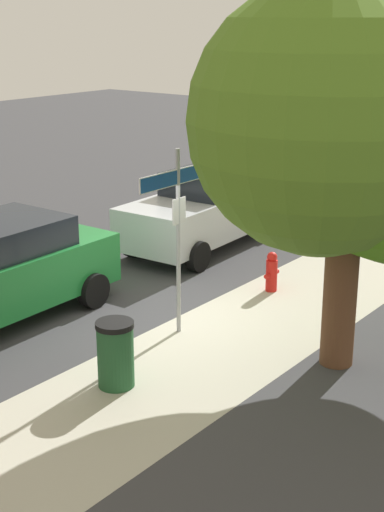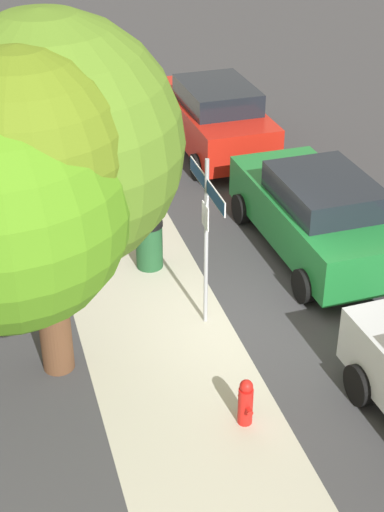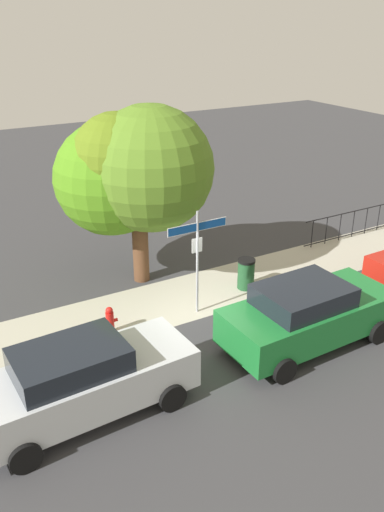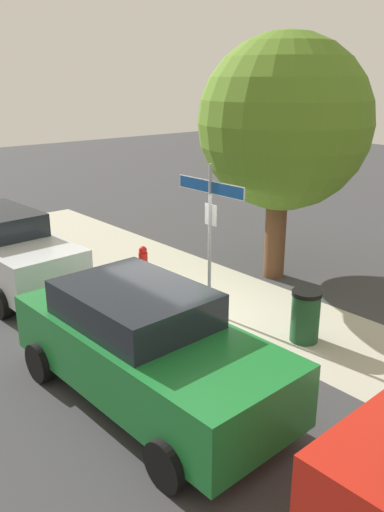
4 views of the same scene
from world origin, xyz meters
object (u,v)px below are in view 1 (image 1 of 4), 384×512
fire_hydrant (272,272)px  street_sign (178,207)px  trash_bin (116,354)px  shade_tree (362,125)px  car_silver (208,207)px

fire_hydrant → street_sign: bearing=-4.4°
street_sign → trash_bin: 2.67m
shade_tree → car_silver: size_ratio=1.17×
shade_tree → fire_hydrant: size_ratio=7.16×
street_sign → car_silver: street_sign is taller
car_silver → shade_tree: bearing=53.5°
street_sign → fire_hydrant: street_sign is taller
shade_tree → trash_bin: size_ratio=5.69×
car_silver → fire_hydrant: car_silver is taller
street_sign → shade_tree: 3.17m
car_silver → street_sign: bearing=28.3°
trash_bin → car_silver: bearing=-154.2°
fire_hydrant → trash_bin: (4.64, 0.30, 0.11)m
shade_tree → trash_bin: (2.76, -2.23, -3.11)m
car_silver → trash_bin: size_ratio=4.85×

